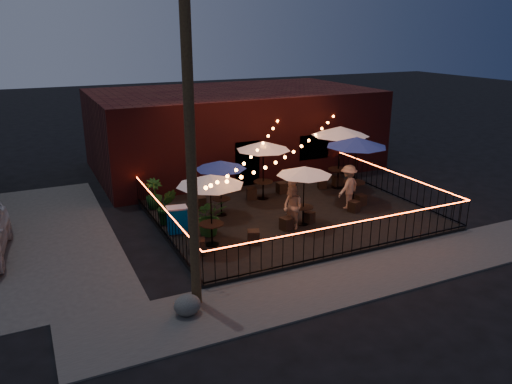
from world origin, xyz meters
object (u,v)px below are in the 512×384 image
(cafe_table_1, at_px, (220,165))
(utility_pole, at_px, (191,158))
(cafe_table_4, at_px, (357,143))
(boulder, at_px, (187,305))
(cafe_table_0, at_px, (210,181))
(cafe_table_3, at_px, (263,146))
(cafe_table_2, at_px, (304,172))
(cafe_table_5, at_px, (340,132))
(cooler, at_px, (177,219))

(cafe_table_1, bearing_deg, utility_pole, -117.64)
(utility_pole, xyz_separation_m, cafe_table_4, (8.43, 4.72, -1.37))
(cafe_table_4, distance_m, boulder, 10.50)
(cafe_table_0, height_order, cafe_table_1, cafe_table_0)
(cafe_table_1, distance_m, boulder, 7.10)
(cafe_table_4, height_order, boulder, cafe_table_4)
(cafe_table_0, relative_size, cafe_table_4, 0.82)
(cafe_table_1, height_order, cafe_table_3, cafe_table_3)
(cafe_table_2, bearing_deg, cafe_table_5, 40.81)
(cafe_table_4, relative_size, cooler, 3.24)
(utility_pole, height_order, cafe_table_4, utility_pole)
(cafe_table_2, relative_size, boulder, 3.30)
(cafe_table_1, relative_size, cooler, 2.72)
(cafe_table_3, bearing_deg, cafe_table_5, -0.48)
(cafe_table_1, xyz_separation_m, cafe_table_3, (2.29, 1.04, 0.29))
(cafe_table_5, bearing_deg, utility_pole, -143.62)
(cafe_table_3, distance_m, boulder, 9.26)
(cafe_table_5, bearing_deg, cooler, -166.56)
(cooler, relative_size, boulder, 1.17)
(cafe_table_0, height_order, boulder, cafe_table_0)
(cafe_table_5, relative_size, cooler, 3.09)
(cafe_table_1, bearing_deg, cafe_table_0, -118.10)
(cooler, bearing_deg, cafe_table_4, 8.49)
(utility_pole, height_order, cafe_table_3, utility_pole)
(cafe_table_0, bearing_deg, cafe_table_3, 44.20)
(cafe_table_1, distance_m, cafe_table_5, 6.13)
(utility_pole, height_order, cafe_table_2, utility_pole)
(utility_pole, relative_size, cafe_table_2, 3.06)
(cafe_table_4, distance_m, cooler, 7.80)
(cafe_table_2, distance_m, cooler, 4.78)
(cafe_table_4, relative_size, cafe_table_5, 1.05)
(cafe_table_3, xyz_separation_m, cooler, (-4.31, -1.95, -1.78))
(cafe_table_1, xyz_separation_m, boulder, (-3.32, -6.02, -1.81))
(cafe_table_0, distance_m, cafe_table_4, 7.03)
(cafe_table_4, bearing_deg, cafe_table_1, 171.26)
(cafe_table_0, relative_size, cafe_table_2, 0.94)
(utility_pole, xyz_separation_m, cafe_table_3, (5.21, 6.61, -1.60))
(cafe_table_0, xyz_separation_m, cafe_table_1, (1.32, 2.47, -0.24))
(cafe_table_5, bearing_deg, cafe_table_4, -105.00)
(cafe_table_1, xyz_separation_m, cafe_table_2, (2.33, -2.17, 0.04))
(cafe_table_2, xyz_separation_m, cafe_table_5, (3.69, 3.18, 0.54))
(cooler, xyz_separation_m, boulder, (-1.30, -5.11, -0.31))
(cooler, bearing_deg, cafe_table_2, -8.17)
(cooler, bearing_deg, cafe_table_1, 32.26)
(cooler, bearing_deg, cafe_table_0, -57.77)
(utility_pole, distance_m, cafe_table_1, 6.56)
(cafe_table_3, distance_m, cafe_table_5, 3.74)
(cafe_table_5, relative_size, boulder, 3.62)
(cooler, height_order, boulder, cooler)
(boulder, bearing_deg, cafe_table_0, 60.57)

